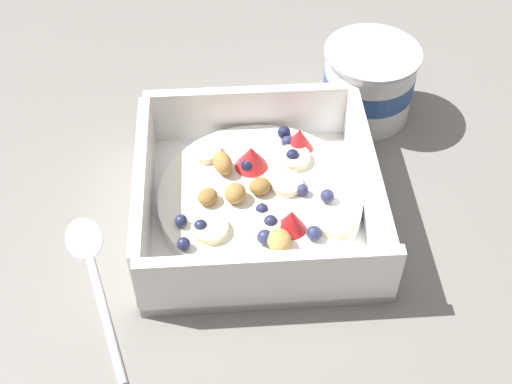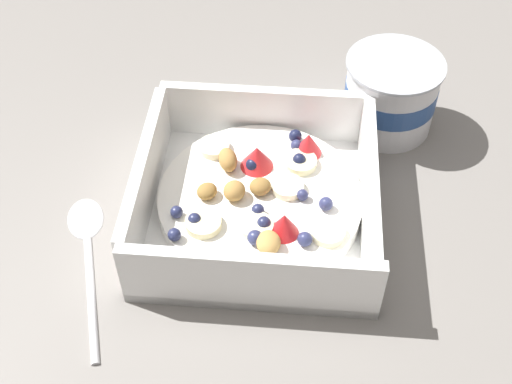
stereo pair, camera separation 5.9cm
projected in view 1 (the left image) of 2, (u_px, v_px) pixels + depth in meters
name	position (u px, v px, depth m)	size (l,w,h in m)	color
ground_plane	(261.00, 230.00, 0.60)	(2.40, 2.40, 0.00)	gray
fruit_bowl	(257.00, 199.00, 0.60)	(0.20, 0.20, 0.07)	white
spoon	(89.00, 257.00, 0.57)	(0.07, 0.17, 0.01)	silver
yogurt_cup	(369.00, 82.00, 0.68)	(0.09, 0.09, 0.08)	white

